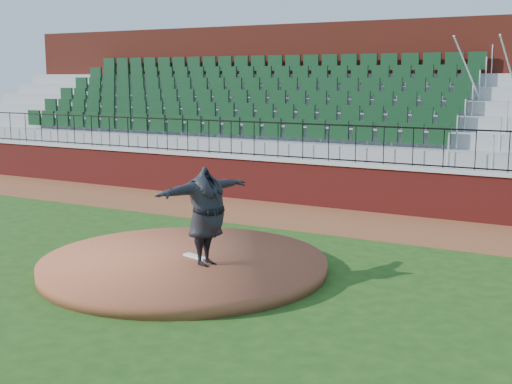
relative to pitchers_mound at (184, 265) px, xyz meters
The scene contains 10 objects.
ground 0.63m from the pitchers_mound, 21.12° to the left, with size 90.00×90.00×0.00m, color #1D4313.
warning_track 5.65m from the pitchers_mound, 84.13° to the left, with size 34.00×3.20×0.01m, color brown.
field_wall 7.26m from the pitchers_mound, 85.42° to the left, with size 34.00×0.35×1.20m, color maroon.
wall_cap 7.33m from the pitchers_mound, 85.42° to the left, with size 34.00×0.45×0.10m, color #B7B7B7.
wall_railing 7.44m from the pitchers_mound, 85.42° to the left, with size 34.00×0.05×1.00m, color black, non-canonical shape.
seating_stands 10.20m from the pitchers_mound, 86.67° to the left, with size 34.00×5.10×4.60m, color gray, non-canonical shape.
concourse_wall 13.03m from the pitchers_mound, 87.40° to the left, with size 34.00×0.50×5.50m, color maroon.
pitchers_mound is the anchor object (origin of this frame).
pitching_rubber 0.26m from the pitchers_mound, 39.42° to the left, with size 0.57×0.14×0.04m, color white.
pitcher 1.21m from the pitchers_mound, 15.20° to the right, with size 2.20×0.60×1.79m, color black.
Camera 1 is at (6.65, -10.30, 3.60)m, focal length 47.71 mm.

